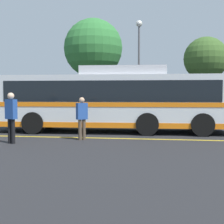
% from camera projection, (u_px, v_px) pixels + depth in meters
% --- Properties ---
extents(ground_plane, '(220.00, 220.00, 0.00)m').
position_uv_depth(ground_plane, '(143.00, 131.00, 15.11)').
color(ground_plane, '#262628').
extents(lane_strip_0, '(31.19, 0.20, 0.01)m').
position_uv_depth(lane_strip_0, '(104.00, 138.00, 12.80)').
color(lane_strip_0, gold).
rests_on(lane_strip_0, ground_plane).
extents(curb_strip, '(39.19, 0.36, 0.15)m').
position_uv_depth(curb_strip, '(125.00, 120.00, 21.08)').
color(curb_strip, '#99999E').
rests_on(curb_strip, ground_plane).
extents(transit_bus, '(11.59, 3.04, 3.09)m').
position_uv_depth(transit_bus, '(112.00, 100.00, 14.88)').
color(transit_bus, silver).
rests_on(transit_bus, ground_plane).
extents(parked_car_1, '(4.64, 2.00, 1.35)m').
position_uv_depth(parked_car_1, '(91.00, 111.00, 20.35)').
color(parked_car_1, olive).
rests_on(parked_car_1, ground_plane).
extents(parked_car_2, '(4.60, 2.18, 1.60)m').
position_uv_depth(parked_car_2, '(202.00, 110.00, 19.29)').
color(parked_car_2, navy).
rests_on(parked_car_2, ground_plane).
extents(pedestrian_0, '(0.47, 0.43, 1.68)m').
position_uv_depth(pedestrian_0, '(82.00, 116.00, 12.29)').
color(pedestrian_0, brown).
rests_on(pedestrian_0, ground_plane).
extents(pedestrian_1, '(0.47, 0.36, 1.86)m').
position_uv_depth(pedestrian_1, '(11.00, 114.00, 11.38)').
color(pedestrian_1, black).
rests_on(pedestrian_1, ground_plane).
extents(street_lamp, '(0.45, 0.45, 6.88)m').
position_uv_depth(street_lamp, '(139.00, 53.00, 21.60)').
color(street_lamp, '#59595E').
rests_on(street_lamp, ground_plane).
extents(tree_0, '(4.87, 4.87, 8.05)m').
position_uv_depth(tree_0, '(93.00, 48.00, 25.96)').
color(tree_0, '#513823').
rests_on(tree_0, ground_plane).
extents(tree_1, '(3.10, 3.10, 5.86)m').
position_uv_depth(tree_1, '(206.00, 59.00, 22.16)').
color(tree_1, '#513823').
rests_on(tree_1, ground_plane).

